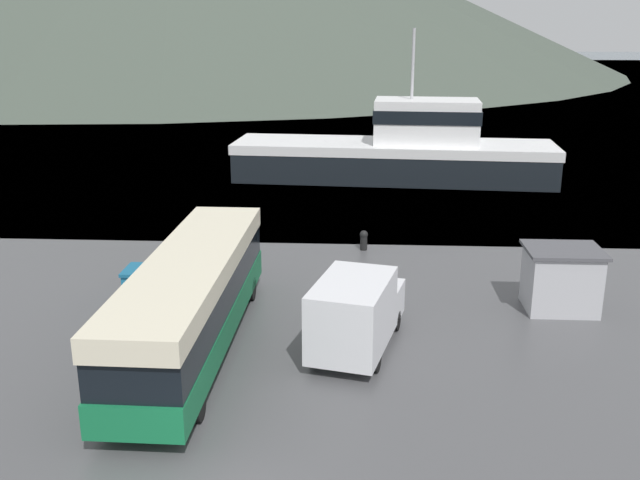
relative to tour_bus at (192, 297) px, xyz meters
The scene contains 7 objects.
water_surface 131.80m from the tour_bus, 89.00° to the left, with size 240.00×240.00×0.00m, color slate.
tour_bus is the anchor object (origin of this frame).
delivery_van 5.34m from the tour_bus, ahead, with size 3.34×5.61×2.55m.
fishing_boat 28.12m from the tour_bus, 73.28° to the left, with size 21.88×7.03×9.96m.
storage_bin 5.32m from the tour_bus, 126.39° to the left, with size 1.08×1.51×1.26m.
dock_kiosk 13.53m from the tour_bus, 17.47° to the left, with size 2.77×2.29×2.38m.
mooring_bollard 12.36m from the tour_bus, 62.85° to the left, with size 0.39×0.39×0.94m.
Camera 1 is at (3.02, -12.96, 10.33)m, focal length 40.00 mm.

